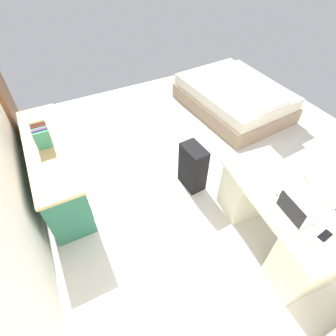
# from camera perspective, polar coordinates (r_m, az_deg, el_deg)

# --- Properties ---
(ground_plane) EXTENTS (5.61, 5.61, 0.00)m
(ground_plane) POSITION_cam_1_polar(r_m,az_deg,el_deg) (3.89, 7.63, -0.56)
(ground_plane) COLOR beige
(door_wooden) EXTENTS (0.88, 0.05, 2.04)m
(door_wooden) POSITION_cam_1_polar(r_m,az_deg,el_deg) (4.31, -32.12, 14.57)
(door_wooden) COLOR brown
(door_wooden) RESTS_ON ground_plane
(desk) EXTENTS (1.50, 0.80, 0.72)m
(desk) POSITION_cam_1_polar(r_m,az_deg,el_deg) (3.11, 22.18, -9.99)
(desk) COLOR beige
(desk) RESTS_ON ground_plane
(office_chair) EXTENTS (0.57, 0.57, 0.94)m
(office_chair) POSITION_cam_1_polar(r_m,az_deg,el_deg) (3.61, 32.13, -4.13)
(office_chair) COLOR black
(office_chair) RESTS_ON ground_plane
(credenza) EXTENTS (1.80, 0.48, 0.74)m
(credenza) POSITION_cam_1_polar(r_m,az_deg,el_deg) (3.66, -22.92, -0.02)
(credenza) COLOR #28664C
(credenza) RESTS_ON ground_plane
(bed) EXTENTS (2.00, 1.53, 0.58)m
(bed) POSITION_cam_1_polar(r_m,az_deg,el_deg) (5.10, 13.90, 14.31)
(bed) COLOR gray
(bed) RESTS_ON ground_plane
(suitcase_black) EXTENTS (0.37, 0.24, 0.65)m
(suitcase_black) POSITION_cam_1_polar(r_m,az_deg,el_deg) (3.47, 5.31, 0.20)
(suitcase_black) COLOR black
(suitcase_black) RESTS_ON ground_plane
(laptop) EXTENTS (0.33, 0.25, 0.21)m
(laptop) POSITION_cam_1_polar(r_m,az_deg,el_deg) (2.71, 25.33, -8.35)
(laptop) COLOR #B7B7BC
(laptop) RESTS_ON desk
(computer_mouse) EXTENTS (0.07, 0.11, 0.03)m
(computer_mouse) POSITION_cam_1_polar(r_m,az_deg,el_deg) (2.86, 22.54, -4.72)
(computer_mouse) COLOR white
(computer_mouse) RESTS_ON desk
(cell_phone_near_laptop) EXTENTS (0.08, 0.14, 0.01)m
(cell_phone_near_laptop) POSITION_cam_1_polar(r_m,az_deg,el_deg) (2.73, 30.52, -12.32)
(cell_phone_near_laptop) COLOR black
(cell_phone_near_laptop) RESTS_ON desk
(book_row) EXTENTS (0.24, 0.17, 0.24)m
(book_row) POSITION_cam_1_polar(r_m,az_deg,el_deg) (3.42, -25.40, 6.35)
(book_row) COLOR #3D8E69
(book_row) RESTS_ON credenza
(figurine_small) EXTENTS (0.08, 0.08, 0.11)m
(figurine_small) POSITION_cam_1_polar(r_m,az_deg,el_deg) (3.70, -25.80, 8.19)
(figurine_small) COLOR red
(figurine_small) RESTS_ON credenza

